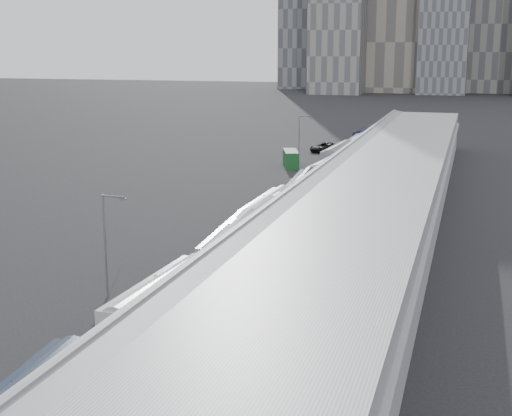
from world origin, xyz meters
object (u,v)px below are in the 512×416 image
at_px(bus_3, 233,251).
at_px(street_lamp_far, 300,139).
at_px(shipping_container, 291,159).
at_px(suv, 323,147).
at_px(bus_9, 366,139).
at_px(bus_7, 339,159).
at_px(bus_4, 268,216).
at_px(bus_8, 358,148).
at_px(bus_5, 303,193).
at_px(street_lamp_near, 107,238).
at_px(bus_6, 328,173).
at_px(bus_2, 161,307).

distance_m(bus_3, street_lamp_far, 53.37).
distance_m(shipping_container, suv, 18.97).
bearing_deg(bus_9, street_lamp_far, -99.42).
bearing_deg(bus_7, bus_4, -87.10).
height_order(bus_4, bus_7, bus_7).
bearing_deg(bus_8, bus_3, -90.56).
bearing_deg(bus_5, bus_8, 84.93).
height_order(bus_7, street_lamp_near, street_lamp_near).
distance_m(bus_4, street_lamp_far, 39.76).
distance_m(bus_6, street_lamp_far, 13.11).
relative_size(bus_6, shipping_container, 1.92).
bearing_deg(suv, bus_6, -56.69).
bearing_deg(bus_6, suv, 108.02).
distance_m(bus_8, bus_9, 13.52).
bearing_deg(street_lamp_near, bus_2, -35.28).
height_order(bus_8, street_lamp_far, street_lamp_far).
distance_m(bus_3, bus_8, 68.53).
relative_size(bus_6, suv, 1.95).
bearing_deg(street_lamp_far, bus_5, -75.69).
relative_size(bus_9, shipping_container, 2.10).
height_order(bus_2, bus_4, bus_4).
relative_size(bus_8, shipping_container, 2.03).
bearing_deg(street_lamp_far, street_lamp_near, -90.09).
bearing_deg(bus_3, bus_7, 86.85).
bearing_deg(street_lamp_far, bus_8, 66.52).
height_order(street_lamp_near, shipping_container, street_lamp_near).
xyz_separation_m(bus_8, suv, (-7.33, 5.39, -0.73)).
relative_size(bus_4, bus_7, 0.94).
relative_size(bus_3, shipping_container, 2.11).
bearing_deg(bus_4, street_lamp_near, -103.90).
relative_size(bus_7, street_lamp_far, 1.59).
distance_m(bus_2, bus_6, 56.47).
bearing_deg(bus_3, bus_4, 89.18).
bearing_deg(street_lamp_near, bus_8, 84.95).
xyz_separation_m(bus_3, street_lamp_near, (-6.78, -9.80, 3.09)).
height_order(bus_5, street_lamp_near, street_lamp_near).
bearing_deg(bus_4, shipping_container, 101.40).
height_order(bus_3, bus_4, bus_3).
relative_size(street_lamp_near, suv, 1.28).
bearing_deg(bus_5, bus_2, -95.13).
relative_size(bus_2, street_lamp_far, 1.48).
distance_m(bus_4, suv, 60.59).
relative_size(bus_5, bus_6, 1.05).
distance_m(bus_3, bus_7, 54.74).
distance_m(bus_2, bus_9, 96.38).
relative_size(bus_9, street_lamp_near, 1.67).
bearing_deg(bus_6, bus_7, 99.01).
xyz_separation_m(bus_5, bus_8, (0.23, 41.50, 0.03)).
xyz_separation_m(bus_5, bus_7, (-0.72, 27.71, 0.09)).
bearing_deg(bus_7, street_lamp_far, -159.27).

